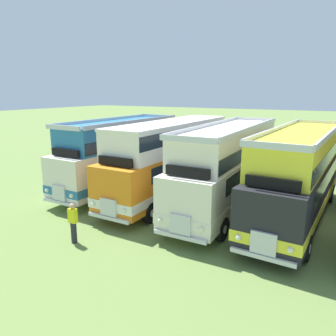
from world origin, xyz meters
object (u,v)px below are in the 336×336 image
at_px(bus_third_in_row, 229,164).
at_px(marshal_person, 73,223).
at_px(bus_first_in_row, 122,153).
at_px(bus_second_in_row, 172,156).
at_px(bus_fourth_in_row, 300,173).

bearing_deg(bus_third_in_row, marshal_person, -118.84).
height_order(bus_first_in_row, bus_second_in_row, bus_first_in_row).
distance_m(bus_second_in_row, bus_third_in_row, 3.57).
bearing_deg(bus_first_in_row, marshal_person, -67.49).
distance_m(bus_first_in_row, bus_third_in_row, 7.13).
height_order(bus_first_in_row, marshal_person, bus_first_in_row).
xyz_separation_m(bus_first_in_row, marshal_person, (3.05, -7.35, -1.47)).
relative_size(bus_second_in_row, bus_third_in_row, 0.99).
bearing_deg(marshal_person, bus_first_in_row, 112.51).
distance_m(bus_second_in_row, bus_fourth_in_row, 7.14).
bearing_deg(bus_first_in_row, bus_third_in_row, 0.49).
distance_m(bus_fourth_in_row, marshal_person, 10.69).
bearing_deg(bus_first_in_row, bus_second_in_row, 2.47).
distance_m(bus_first_in_row, bus_fourth_in_row, 10.70).
distance_m(bus_third_in_row, marshal_person, 8.59).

